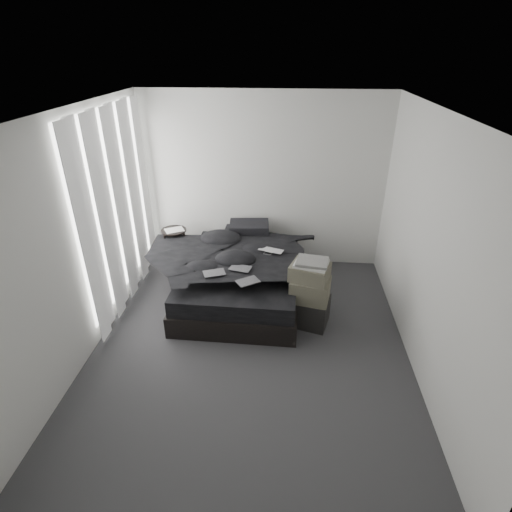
# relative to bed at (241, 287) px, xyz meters

# --- Properties ---
(floor) EXTENTS (3.60, 4.20, 0.01)m
(floor) POSITION_rel_bed_xyz_m (0.22, -1.02, -0.14)
(floor) COLOR #373639
(floor) RESTS_ON ground
(ceiling) EXTENTS (3.60, 4.20, 0.01)m
(ceiling) POSITION_rel_bed_xyz_m (0.22, -1.02, 2.46)
(ceiling) COLOR white
(ceiling) RESTS_ON ground
(wall_back) EXTENTS (3.60, 0.01, 2.60)m
(wall_back) POSITION_rel_bed_xyz_m (0.22, 1.08, 1.16)
(wall_back) COLOR silver
(wall_back) RESTS_ON ground
(wall_front) EXTENTS (3.60, 0.01, 2.60)m
(wall_front) POSITION_rel_bed_xyz_m (0.22, -3.12, 1.16)
(wall_front) COLOR silver
(wall_front) RESTS_ON ground
(wall_left) EXTENTS (0.01, 4.20, 2.60)m
(wall_left) POSITION_rel_bed_xyz_m (-1.58, -1.02, 1.16)
(wall_left) COLOR silver
(wall_left) RESTS_ON ground
(wall_right) EXTENTS (0.01, 4.20, 2.60)m
(wall_right) POSITION_rel_bed_xyz_m (2.02, -1.02, 1.16)
(wall_right) COLOR silver
(wall_right) RESTS_ON ground
(window_left) EXTENTS (0.02, 2.00, 2.30)m
(window_left) POSITION_rel_bed_xyz_m (-1.56, -0.12, 1.21)
(window_left) COLOR white
(window_left) RESTS_ON wall_left
(curtain_left) EXTENTS (0.06, 2.12, 2.48)m
(curtain_left) POSITION_rel_bed_xyz_m (-1.51, -0.12, 1.14)
(curtain_left) COLOR white
(curtain_left) RESTS_ON wall_left
(bed) EXTENTS (1.61, 2.09, 0.28)m
(bed) POSITION_rel_bed_xyz_m (0.00, 0.00, 0.00)
(bed) COLOR black
(bed) RESTS_ON floor
(mattress) EXTENTS (1.54, 2.03, 0.22)m
(mattress) POSITION_rel_bed_xyz_m (0.00, 0.00, 0.25)
(mattress) COLOR black
(mattress) RESTS_ON bed
(duvet) EXTENTS (1.56, 1.79, 0.24)m
(duvet) POSITION_rel_bed_xyz_m (-0.00, -0.05, 0.48)
(duvet) COLOR black
(duvet) RESTS_ON mattress
(pillow_lower) EXTENTS (0.63, 0.43, 0.14)m
(pillow_lower) POSITION_rel_bed_xyz_m (-0.03, 0.80, 0.43)
(pillow_lower) COLOR black
(pillow_lower) RESTS_ON mattress
(pillow_upper) EXTENTS (0.61, 0.45, 0.13)m
(pillow_upper) POSITION_rel_bed_xyz_m (0.04, 0.78, 0.56)
(pillow_upper) COLOR black
(pillow_upper) RESTS_ON pillow_lower
(laptop) EXTENTS (0.38, 0.31, 0.03)m
(laptop) POSITION_rel_bed_xyz_m (0.38, 0.04, 0.61)
(laptop) COLOR silver
(laptop) RESTS_ON duvet
(comic_a) EXTENTS (0.30, 0.25, 0.01)m
(comic_a) POSITION_rel_bed_xyz_m (-0.26, -0.54, 0.60)
(comic_a) COLOR black
(comic_a) RESTS_ON duvet
(comic_b) EXTENTS (0.29, 0.23, 0.01)m
(comic_b) POSITION_rel_bed_xyz_m (0.04, -0.40, 0.61)
(comic_b) COLOR black
(comic_b) RESTS_ON duvet
(comic_c) EXTENTS (0.31, 0.29, 0.01)m
(comic_c) POSITION_rel_bed_xyz_m (0.16, -0.70, 0.62)
(comic_c) COLOR black
(comic_c) RESTS_ON duvet
(side_stand) EXTENTS (0.48, 0.48, 0.69)m
(side_stand) POSITION_rel_bed_xyz_m (-1.07, 0.60, 0.20)
(side_stand) COLOR black
(side_stand) RESTS_ON floor
(papers) EXTENTS (0.33, 0.30, 0.01)m
(papers) POSITION_rel_bed_xyz_m (-1.06, 0.59, 0.56)
(papers) COLOR white
(papers) RESTS_ON side_stand
(floor_books) EXTENTS (0.22, 0.26, 0.16)m
(floor_books) POSITION_rel_bed_xyz_m (-0.85, -0.08, -0.06)
(floor_books) COLOR black
(floor_books) RESTS_ON floor
(box_lower) EXTENTS (0.58, 0.50, 0.36)m
(box_lower) POSITION_rel_bed_xyz_m (0.90, -0.55, 0.04)
(box_lower) COLOR black
(box_lower) RESTS_ON floor
(box_mid) EXTENTS (0.52, 0.45, 0.28)m
(box_mid) POSITION_rel_bed_xyz_m (0.91, -0.56, 0.36)
(box_mid) COLOR #575545
(box_mid) RESTS_ON box_lower
(box_upper) EXTENTS (0.53, 0.47, 0.19)m
(box_upper) POSITION_rel_bed_xyz_m (0.89, -0.54, 0.60)
(box_upper) COLOR #575545
(box_upper) RESTS_ON box_mid
(art_book_white) EXTENTS (0.44, 0.39, 0.04)m
(art_book_white) POSITION_rel_bed_xyz_m (0.90, -0.55, 0.71)
(art_book_white) COLOR silver
(art_book_white) RESTS_ON box_upper
(art_book_snake) EXTENTS (0.41, 0.35, 0.03)m
(art_book_snake) POSITION_rel_bed_xyz_m (0.91, -0.56, 0.75)
(art_book_snake) COLOR silver
(art_book_snake) RESTS_ON art_book_white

